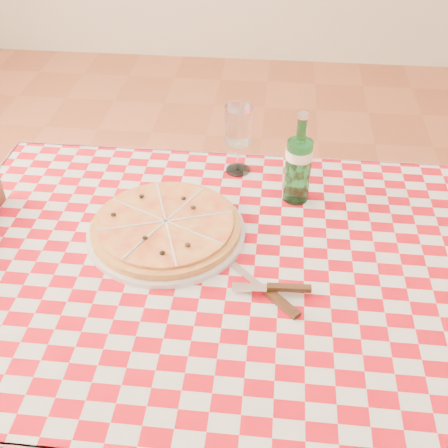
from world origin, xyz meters
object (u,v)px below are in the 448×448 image
object	(u,v)px
dining_table	(230,296)
pizza_plate	(166,226)
water_bottle	(299,158)
wine_glass	(238,140)

from	to	relation	value
dining_table	pizza_plate	size ratio (longest dim) A/B	3.35
dining_table	water_bottle	xyz separation A→B (m)	(0.14, 0.26, 0.21)
water_bottle	pizza_plate	bearing A→B (deg)	-149.62
pizza_plate	wine_glass	xyz separation A→B (m)	(0.14, 0.28, 0.07)
dining_table	pizza_plate	distance (m)	0.21
pizza_plate	wine_glass	bearing A→B (deg)	63.62
wine_glass	dining_table	bearing A→B (deg)	-87.64
dining_table	wine_glass	xyz separation A→B (m)	(-0.02, 0.37, 0.19)
dining_table	wine_glass	world-z (taller)	wine_glass
pizza_plate	water_bottle	size ratio (longest dim) A/B	1.55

